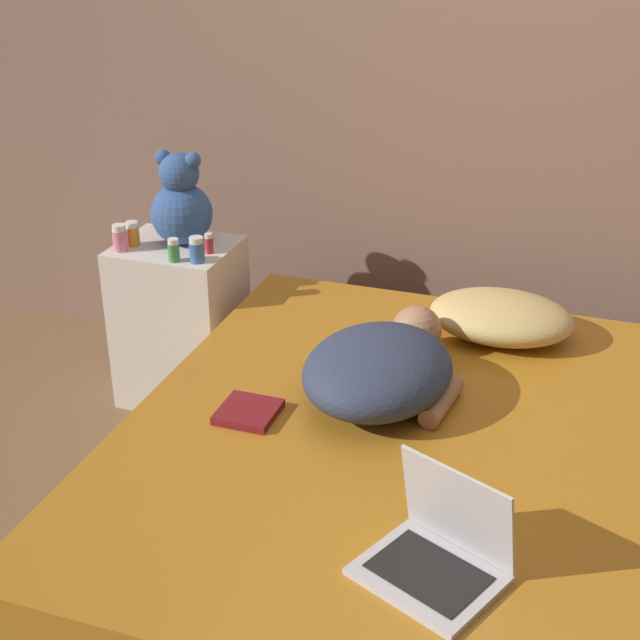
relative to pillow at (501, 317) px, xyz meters
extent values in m
plane|color=brown|center=(-0.09, -0.66, -0.55)|extent=(12.00, 12.00, 0.00)
cube|color=#846656|center=(-0.09, 0.55, 0.75)|extent=(8.00, 0.06, 2.60)
cube|color=#2D2319|center=(-0.09, -0.66, -0.42)|extent=(1.69, 1.86, 0.27)
cube|color=#B2721E|center=(-0.09, -0.66, -0.18)|extent=(1.66, 1.82, 0.21)
cube|color=silver|center=(-1.22, 0.04, -0.23)|extent=(0.43, 0.37, 0.64)
ellipsoid|color=tan|center=(0.00, 0.00, 0.00)|extent=(0.48, 0.35, 0.14)
ellipsoid|color=#2D3851|center=(-0.28, -0.53, 0.03)|extent=(0.48, 0.56, 0.20)
sphere|color=#A87556|center=(-0.24, -0.21, 0.01)|extent=(0.16, 0.16, 0.16)
cylinder|color=#A87556|center=(-0.09, -0.53, -0.04)|extent=(0.09, 0.24, 0.06)
cube|color=silver|center=(0.03, -1.22, -0.06)|extent=(0.36, 0.33, 0.02)
cube|color=black|center=(0.03, -1.22, -0.05)|extent=(0.28, 0.25, 0.00)
cube|color=silver|center=(0.07, -1.13, 0.06)|extent=(0.28, 0.16, 0.23)
cube|color=black|center=(0.07, -1.13, 0.06)|extent=(0.25, 0.14, 0.20)
sphere|color=#335693|center=(-1.20, 0.08, 0.20)|extent=(0.23, 0.23, 0.23)
sphere|color=#335693|center=(-1.20, 0.08, 0.35)|extent=(0.15, 0.15, 0.15)
sphere|color=#335693|center=(-1.26, 0.08, 0.41)|extent=(0.06, 0.06, 0.06)
sphere|color=#335693|center=(-1.14, 0.08, 0.41)|extent=(0.06, 0.06, 0.06)
cylinder|color=#3D8E4C|center=(-1.15, -0.10, 0.12)|extent=(0.04, 0.04, 0.07)
cylinder|color=white|center=(-1.15, -0.10, 0.16)|extent=(0.04, 0.04, 0.02)
cylinder|color=orange|center=(-1.36, -0.01, 0.12)|extent=(0.05, 0.05, 0.07)
cylinder|color=white|center=(-1.36, -0.01, 0.17)|extent=(0.05, 0.05, 0.02)
cylinder|color=pink|center=(-1.38, -0.07, 0.12)|extent=(0.05, 0.05, 0.08)
cylinder|color=white|center=(-1.38, -0.07, 0.17)|extent=(0.05, 0.05, 0.02)
cylinder|color=#B72D2D|center=(-1.06, 0.01, 0.11)|extent=(0.03, 0.03, 0.06)
cylinder|color=white|center=(-1.06, 0.01, 0.15)|extent=(0.03, 0.03, 0.02)
cylinder|color=#3866B2|center=(-1.07, -0.08, 0.12)|extent=(0.05, 0.05, 0.07)
cylinder|color=white|center=(-1.07, -0.08, 0.17)|extent=(0.05, 0.05, 0.02)
cube|color=maroon|center=(-0.60, -0.73, -0.06)|extent=(0.16, 0.16, 0.02)
camera|label=1|loc=(0.29, -2.70, 1.27)|focal=50.00mm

